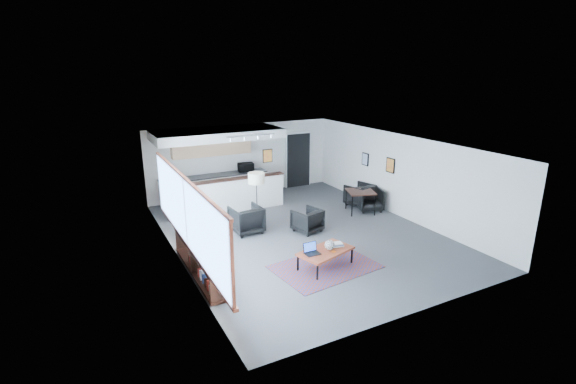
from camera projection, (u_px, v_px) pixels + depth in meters
name	position (u px, v px, depth m)	size (l,w,h in m)	color
room	(302.00, 190.00, 11.55)	(7.02, 9.02, 2.62)	#48484B
window	(186.00, 214.00, 9.21)	(0.10, 5.95, 1.66)	#8CBFFF
console	(198.00, 262.00, 9.49)	(0.35, 3.00, 0.80)	#331911
kitchenette	(218.00, 165.00, 14.15)	(4.20, 1.96, 2.60)	white
doorway	(298.00, 160.00, 16.39)	(1.10, 0.12, 2.15)	black
track_light	(251.00, 136.00, 12.81)	(1.60, 0.07, 0.15)	silver
wall_art_lower	(390.00, 165.00, 13.36)	(0.03, 0.38, 0.48)	black
wall_art_upper	(365.00, 159.00, 14.47)	(0.03, 0.34, 0.44)	black
kilim_rug	(325.00, 267.00, 9.95)	(2.56, 1.88, 0.01)	#4F2C3E
coffee_table	(326.00, 251.00, 9.84)	(1.48, 1.06, 0.44)	maroon
laptop	(311.00, 250.00, 9.66)	(0.34, 0.28, 0.25)	black
ceramic_pot	(330.00, 245.00, 9.82)	(0.24, 0.24, 0.24)	gray
book_stack	(337.00, 244.00, 10.05)	(0.32, 0.28, 0.09)	silver
coaster	(334.00, 252.00, 9.74)	(0.12, 0.12, 0.01)	#E5590C
armchair_left	(246.00, 218.00, 11.92)	(0.83, 0.78, 0.86)	black
armchair_right	(307.00, 219.00, 12.00)	(0.72, 0.68, 0.74)	black
floor_lamp	(256.00, 180.00, 12.03)	(0.62, 0.62, 1.66)	black
dining_table	(361.00, 193.00, 13.52)	(1.09, 1.09, 0.72)	#331911
dining_chair_near	(370.00, 200.00, 13.79)	(0.67, 0.62, 0.68)	black
dining_chair_far	(360.00, 195.00, 14.26)	(0.69, 0.65, 0.71)	black
microwave	(246.00, 166.00, 15.12)	(0.55, 0.30, 0.37)	black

